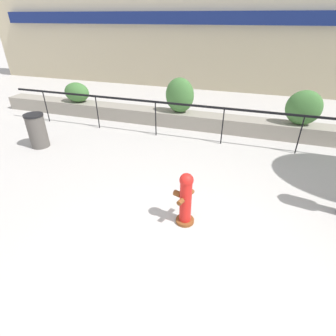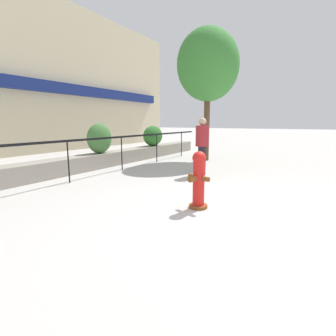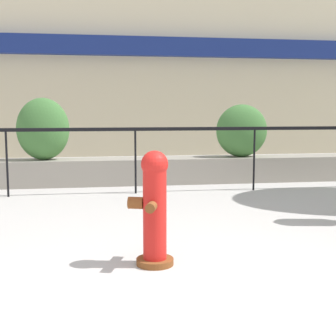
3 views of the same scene
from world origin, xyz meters
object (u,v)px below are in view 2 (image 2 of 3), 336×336
street_tree (208,65)px  pedestrian (202,143)px  hedge_bush_3 (153,136)px  hedge_bush_2 (99,138)px  fire_hydrant (199,179)px

street_tree → pedestrian: size_ratio=3.05×
hedge_bush_3 → pedestrian: 4.66m
street_tree → pedestrian: 4.24m
hedge_bush_2 → fire_hydrant: bearing=-116.0°
hedge_bush_2 → fire_hydrant: hedge_bush_2 is taller
hedge_bush_3 → fire_hydrant: (-5.81, -4.91, -0.41)m
fire_hydrant → street_tree: bearing=21.2°
street_tree → hedge_bush_2: bearing=143.4°
street_tree → pedestrian: bearing=-159.9°
hedge_bush_3 → pedestrian: size_ratio=0.71×
fire_hydrant → hedge_bush_3: bearing=40.2°
pedestrian → fire_hydrant: bearing=-157.8°
hedge_bush_3 → fire_hydrant: hedge_bush_3 is taller
hedge_bush_3 → street_tree: street_tree is taller
hedge_bush_3 → street_tree: (0.11, -2.62, 2.87)m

